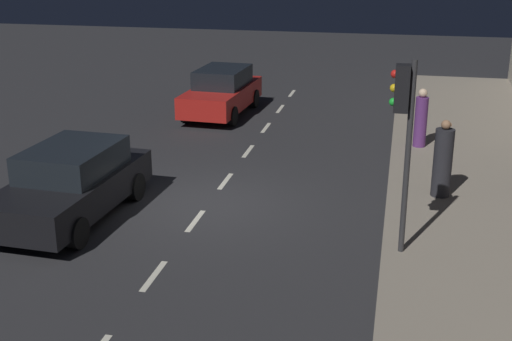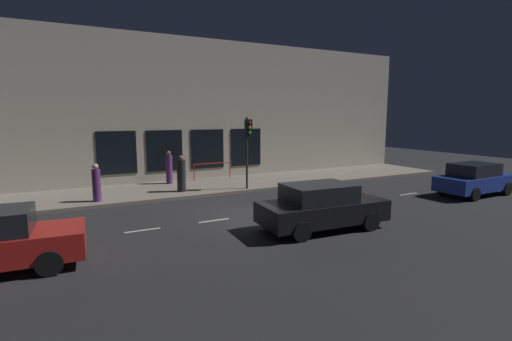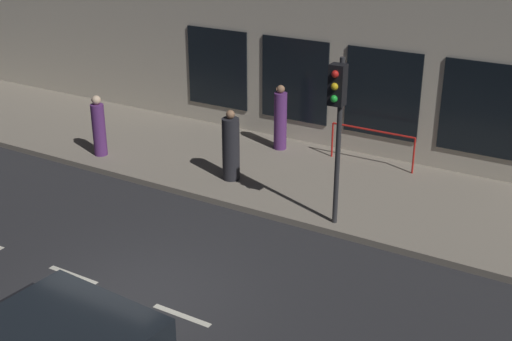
{
  "view_description": "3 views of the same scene",
  "coord_description": "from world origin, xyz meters",
  "px_view_note": "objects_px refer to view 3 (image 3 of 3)",
  "views": [
    {
      "loc": [
        4.16,
        -14.19,
        5.85
      ],
      "look_at": [
        1.25,
        -0.56,
        1.1
      ],
      "focal_mm": 48.49,
      "sensor_mm": 36.0,
      "label": 1
    },
    {
      "loc": [
        -12.7,
        6.43,
        3.87
      ],
      "look_at": [
        1.68,
        -1.04,
        1.5
      ],
      "focal_mm": 26.17,
      "sensor_mm": 36.0,
      "label": 2
    },
    {
      "loc": [
        -7.99,
        -7.28,
        7.04
      ],
      "look_at": [
        3.2,
        -0.61,
        1.51
      ],
      "focal_mm": 48.17,
      "sensor_mm": 36.0,
      "label": 3
    }
  ],
  "objects_px": {
    "pedestrian_0": "(280,120)",
    "pedestrian_2": "(231,148)",
    "traffic_light": "(338,106)",
    "pedestrian_1": "(99,128)"
  },
  "relations": [
    {
      "from": "traffic_light",
      "to": "pedestrian_2",
      "type": "xyz_separation_m",
      "value": [
        0.97,
        3.21,
        -1.86
      ]
    },
    {
      "from": "pedestrian_0",
      "to": "pedestrian_2",
      "type": "distance_m",
      "value": 2.47
    },
    {
      "from": "traffic_light",
      "to": "pedestrian_2",
      "type": "distance_m",
      "value": 3.84
    },
    {
      "from": "pedestrian_0",
      "to": "pedestrian_2",
      "type": "height_order",
      "value": "pedestrian_0"
    },
    {
      "from": "traffic_light",
      "to": "pedestrian_1",
      "type": "bearing_deg",
      "value": 85.72
    },
    {
      "from": "pedestrian_0",
      "to": "pedestrian_2",
      "type": "xyz_separation_m",
      "value": [
        -2.47,
        0.03,
        -0.02
      ]
    },
    {
      "from": "traffic_light",
      "to": "pedestrian_1",
      "type": "relative_size",
      "value": 2.2
    },
    {
      "from": "traffic_light",
      "to": "pedestrian_0",
      "type": "distance_m",
      "value": 5.03
    },
    {
      "from": "pedestrian_2",
      "to": "pedestrian_0",
      "type": "bearing_deg",
      "value": 79.88
    },
    {
      "from": "traffic_light",
      "to": "pedestrian_1",
      "type": "distance_m",
      "value": 7.41
    }
  ]
}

